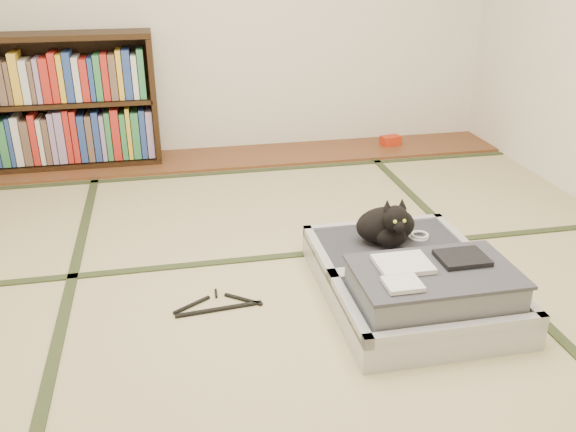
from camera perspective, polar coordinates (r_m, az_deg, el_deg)
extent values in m
plane|color=#C8BC85|center=(2.79, 0.46, -7.69)|extent=(4.50, 4.50, 0.00)
cube|color=brown|center=(4.58, -4.83, 5.51)|extent=(4.00, 0.50, 0.02)
cube|color=red|center=(4.88, 9.57, 6.99)|extent=(0.16, 0.12, 0.07)
cube|color=#2D381E|center=(2.78, -20.39, -9.35)|extent=(0.05, 4.50, 0.01)
cube|color=#2D381E|center=(3.12, 18.78, -5.25)|extent=(0.05, 4.50, 0.01)
cube|color=#2D381E|center=(3.12, -1.09, -3.83)|extent=(4.00, 0.05, 0.01)
cube|color=#2D381E|center=(4.30, -4.32, 4.18)|extent=(4.00, 0.05, 0.01)
cube|color=black|center=(4.50, -12.44, 10.77)|extent=(0.04, 0.30, 0.84)
cube|color=black|center=(4.67, -19.75, 4.75)|extent=(1.30, 0.30, 0.04)
cube|color=black|center=(4.47, -21.37, 15.42)|extent=(1.30, 0.30, 0.04)
cube|color=black|center=(4.55, -20.53, 9.95)|extent=(1.25, 0.30, 0.03)
cube|color=black|center=(4.68, -20.32, 10.38)|extent=(1.30, 0.02, 0.84)
cube|color=gray|center=(4.58, -20.16, 7.26)|extent=(1.17, 0.21, 0.35)
cube|color=gray|center=(4.49, -20.91, 12.23)|extent=(1.17, 0.21, 0.32)
cube|color=#AEADB2|center=(2.63, 13.19, -8.84)|extent=(0.75, 0.50, 0.13)
cube|color=#303138|center=(2.61, 13.26, -8.22)|extent=(0.67, 0.42, 0.10)
cube|color=#AEADB2|center=(2.43, 15.56, -10.29)|extent=(0.75, 0.04, 0.05)
cube|color=#AEADB2|center=(2.77, 11.41, -5.15)|extent=(0.75, 0.04, 0.05)
cube|color=#AEADB2|center=(2.48, 5.78, -8.60)|extent=(0.04, 0.50, 0.05)
cube|color=#AEADB2|center=(2.75, 20.10, -6.49)|extent=(0.04, 0.50, 0.05)
cube|color=#AEADB2|center=(3.02, 9.38, -3.87)|extent=(0.75, 0.50, 0.13)
cube|color=#303138|center=(3.01, 9.43, -3.30)|extent=(0.67, 0.42, 0.10)
cube|color=#AEADB2|center=(2.81, 11.11, -4.76)|extent=(0.75, 0.04, 0.05)
cube|color=#AEADB2|center=(3.19, 8.04, -0.87)|extent=(0.75, 0.04, 0.05)
cube|color=#AEADB2|center=(2.89, 2.89, -3.37)|extent=(0.04, 0.50, 0.05)
cube|color=#AEADB2|center=(3.13, 15.55, -2.04)|extent=(0.04, 0.50, 0.05)
cylinder|color=black|center=(2.79, 11.27, -4.86)|extent=(0.67, 0.02, 0.02)
cube|color=gray|center=(2.57, 13.45, -6.51)|extent=(0.64, 0.39, 0.13)
cube|color=#3C3C45|center=(2.53, 13.61, -5.05)|extent=(0.66, 0.41, 0.01)
cube|color=silver|center=(2.52, 10.71, -4.43)|extent=(0.22, 0.18, 0.02)
cube|color=black|center=(2.62, 15.99, -3.78)|extent=(0.20, 0.16, 0.02)
cube|color=silver|center=(2.38, 10.69, -6.27)|extent=(0.14, 0.12, 0.02)
cube|color=white|center=(2.37, 10.63, -12.50)|extent=(0.06, 0.01, 0.04)
cube|color=white|center=(2.42, 13.30, -12.28)|extent=(0.05, 0.01, 0.03)
cube|color=orange|center=(2.57, 20.56, -10.64)|extent=(0.05, 0.01, 0.03)
cube|color=#197F33|center=(2.52, 19.25, -10.56)|extent=(0.04, 0.01, 0.03)
ellipsoid|color=black|center=(2.96, 9.10, -0.87)|extent=(0.29, 0.19, 0.18)
ellipsoid|color=black|center=(2.90, 9.65, -1.92)|extent=(0.14, 0.10, 0.10)
ellipsoid|color=black|center=(2.83, 10.01, -0.18)|extent=(0.12, 0.11, 0.12)
sphere|color=black|center=(2.79, 10.35, -0.97)|extent=(0.06, 0.06, 0.06)
cone|color=black|center=(2.81, 9.27, 1.03)|extent=(0.04, 0.05, 0.06)
cone|color=black|center=(2.83, 10.63, 1.14)|extent=(0.04, 0.05, 0.06)
sphere|color=#A5BF33|center=(2.77, 9.99, -0.53)|extent=(0.02, 0.02, 0.02)
sphere|color=#A5BF33|center=(2.79, 10.83, -0.45)|extent=(0.02, 0.02, 0.02)
cylinder|color=black|center=(3.10, 10.18, -1.10)|extent=(0.18, 0.10, 0.03)
torus|color=white|center=(3.07, 12.09, -1.89)|extent=(0.10, 0.10, 0.01)
torus|color=white|center=(3.06, 12.23, -1.72)|extent=(0.09, 0.09, 0.01)
cube|color=black|center=(2.71, -6.47, -8.65)|extent=(0.38, 0.06, 0.01)
cube|color=black|center=(2.76, -9.00, -8.23)|extent=(0.17, 0.12, 0.01)
cube|color=black|center=(2.77, -4.20, -7.78)|extent=(0.16, 0.13, 0.01)
cylinder|color=black|center=(2.83, -6.75, -7.19)|extent=(0.01, 0.07, 0.01)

